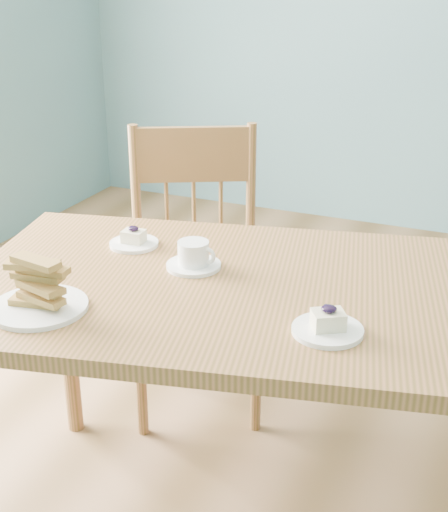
% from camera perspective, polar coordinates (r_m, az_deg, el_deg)
% --- Properties ---
extents(room, '(5.01, 5.01, 2.71)m').
position_cam_1_polar(room, '(1.76, 16.11, 15.24)').
color(room, '#966C46').
rests_on(room, ground).
extents(dining_table, '(1.63, 1.15, 0.79)m').
position_cam_1_polar(dining_table, '(1.84, 2.14, -4.53)').
color(dining_table, '#A0653C').
rests_on(dining_table, ground).
extents(dining_chair, '(0.61, 0.60, 1.01)m').
position_cam_1_polar(dining_chair, '(2.55, -2.28, -1.17)').
color(dining_chair, '#A0653C').
rests_on(dining_chair, ground).
extents(cheesecake_plate_near, '(0.16, 0.16, 0.07)m').
position_cam_1_polar(cheesecake_plate_near, '(1.59, 8.30, -5.55)').
color(cheesecake_plate_near, white).
rests_on(cheesecake_plate_near, dining_table).
extents(cheesecake_plate_far, '(0.14, 0.14, 0.06)m').
position_cam_1_polar(cheesecake_plate_far, '(2.05, -7.23, 1.24)').
color(cheesecake_plate_far, white).
rests_on(cheesecake_plate_far, dining_table).
extents(coffee_cup, '(0.15, 0.15, 0.07)m').
position_cam_1_polar(coffee_cup, '(1.89, -2.42, -0.05)').
color(coffee_cup, white).
rests_on(coffee_cup, dining_table).
extents(biscotti_plate, '(0.23, 0.23, 0.14)m').
position_cam_1_polar(biscotti_plate, '(1.72, -14.70, -2.75)').
color(biscotti_plate, white).
rests_on(biscotti_plate, dining_table).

